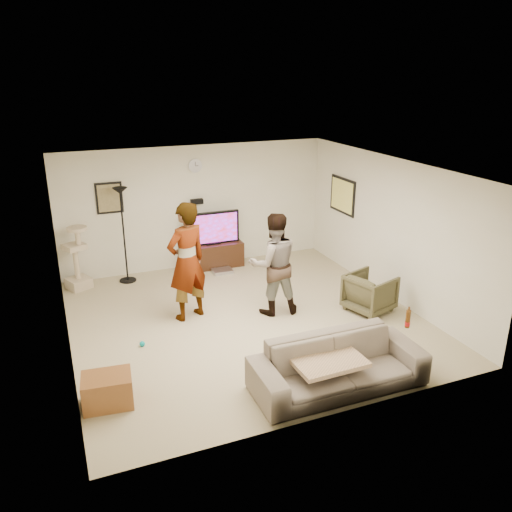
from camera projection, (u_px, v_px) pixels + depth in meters
name	position (u px, v px, depth m)	size (l,w,h in m)	color
floor	(245.00, 319.00, 8.61)	(5.50, 5.50, 0.02)	tan
ceiling	(244.00, 168.00, 7.75)	(5.50, 5.50, 0.02)	white
wall_back	(196.00, 207.00, 10.57)	(5.50, 0.04, 2.50)	beige
wall_front	(333.00, 322.00, 5.79)	(5.50, 0.04, 2.50)	beige
wall_left	(60.00, 272.00, 7.20)	(0.04, 5.50, 2.50)	beige
wall_right	(390.00, 229.00, 9.16)	(0.04, 5.50, 2.50)	beige
wall_clock	(195.00, 166.00, 10.26)	(0.26, 0.26, 0.04)	white
wall_speaker	(197.00, 202.00, 10.47)	(0.25, 0.10, 0.10)	black
picture_back	(109.00, 198.00, 9.83)	(0.42, 0.03, 0.52)	olive
picture_right	(342.00, 195.00, 10.46)	(0.03, 0.78, 0.62)	#FFF86F
tv_stand	(213.00, 255.00, 10.79)	(1.22, 0.45, 0.51)	black
console_box	(222.00, 271.00, 10.54)	(0.40, 0.30, 0.07)	silver
tv	(212.00, 228.00, 10.59)	(1.13, 0.08, 0.67)	black
tv_screen	(213.00, 229.00, 10.55)	(1.04, 0.01, 0.59)	#732FDC
floor_lamp	(124.00, 236.00, 9.83)	(0.32, 0.32, 1.85)	black
cat_tree	(76.00, 258.00, 9.61)	(0.39, 0.39, 1.21)	#BBAA8E
person_left	(187.00, 262.00, 8.35)	(0.72, 0.47, 1.97)	#A0A5B2
person_right	(274.00, 264.00, 8.57)	(0.85, 0.66, 1.74)	#3A6080
sofa	(338.00, 364.00, 6.67)	(2.25, 0.88, 0.66)	#706458
throw_blanket	(326.00, 359.00, 6.57)	(0.90, 0.70, 0.06)	tan
beer_bottle	(408.00, 319.00, 6.89)	(0.06, 0.06, 0.25)	#562E0C
armchair	(370.00, 293.00, 8.80)	(0.70, 0.72, 0.66)	#3F3C25
side_table	(108.00, 390.00, 6.36)	(0.60, 0.45, 0.40)	brown
toy_ball	(142.00, 344.00, 7.75)	(0.08, 0.08, 0.08)	#05959E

